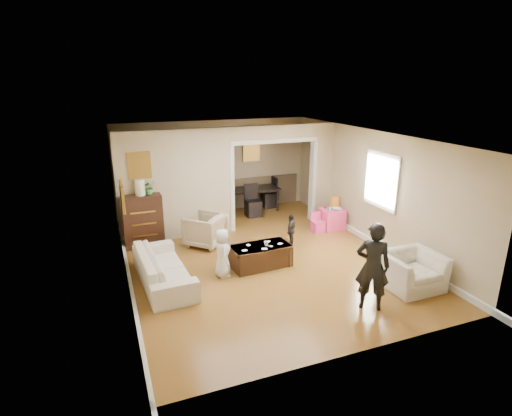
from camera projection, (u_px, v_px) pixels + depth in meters
name	position (u px, v px, depth m)	size (l,w,h in m)	color
floor	(259.00, 257.00, 8.79)	(7.00, 7.00, 0.00)	#A06E29
partition_left	(177.00, 185.00, 9.52)	(2.75, 0.18, 2.60)	#C3B28F
partition_right	(321.00, 172.00, 10.84)	(0.55, 0.18, 2.60)	#C3B28F
partition_header	(274.00, 132.00, 10.03)	(2.22, 0.18, 0.35)	#C3B28F
window_pane	(382.00, 181.00, 8.89)	(0.03, 0.95, 1.10)	white
framed_art_partition	(139.00, 165.00, 8.98)	(0.45, 0.03, 0.55)	brown
framed_art_sofa_wall	(122.00, 196.00, 6.78)	(0.03, 0.55, 0.40)	brown
framed_art_alcove	(251.00, 151.00, 11.71)	(0.45, 0.03, 0.55)	brown
sofa	(163.00, 267.00, 7.59)	(2.10, 0.82, 0.61)	beige
armchair_back	(205.00, 230.00, 9.31)	(0.79, 0.81, 0.74)	tan
armchair_front	(412.00, 271.00, 7.40)	(1.01, 0.89, 0.66)	beige
dresser	(143.00, 220.00, 9.23)	(0.88, 0.49, 1.20)	#321A0F
table_lamp	(140.00, 187.00, 8.99)	(0.22, 0.22, 0.36)	#F9F3CB
potted_plant	(149.00, 187.00, 9.07)	(0.29, 0.25, 0.33)	#366A2F
coffee_table	(261.00, 256.00, 8.29)	(1.20, 0.60, 0.45)	#3A2212
coffee_cup	(266.00, 244.00, 8.20)	(0.10, 0.10, 0.09)	white
play_table	(332.00, 219.00, 10.39)	(0.54, 0.54, 0.52)	#FB427F
cereal_box	(334.00, 202.00, 10.39)	(0.20, 0.07, 0.30)	yellow
cyan_cup	(330.00, 209.00, 10.22)	(0.08, 0.08, 0.08)	#23B1A7
toy_block	(326.00, 207.00, 10.37)	(0.08, 0.06, 0.05)	red
play_bowl	(336.00, 209.00, 10.21)	(0.22, 0.22, 0.05)	silver
dining_table	(245.00, 199.00, 11.87)	(1.91, 1.06, 0.67)	black
adult_person	(373.00, 267.00, 6.60)	(0.55, 0.36, 1.52)	black
child_kneel_a	(223.00, 253.00, 7.79)	(0.47, 0.31, 0.97)	silver
child_kneel_b	(223.00, 247.00, 8.26)	(0.40, 0.31, 0.82)	#D5858E
child_toddler	(291.00, 230.00, 9.27)	(0.45, 0.19, 0.76)	black
craft_papers	(262.00, 246.00, 8.18)	(0.91, 0.43, 0.00)	white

